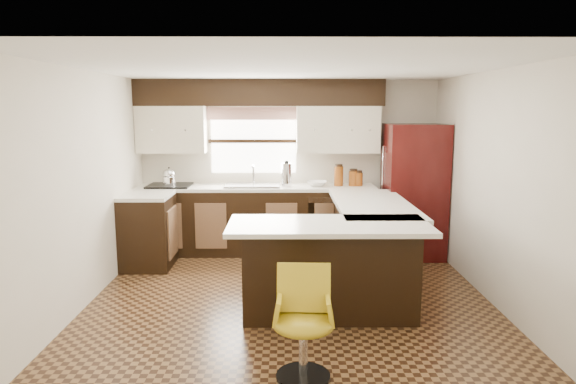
{
  "coord_description": "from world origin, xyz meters",
  "views": [
    {
      "loc": [
        -0.06,
        -5.13,
        2.01
      ],
      "look_at": [
        -0.02,
        0.45,
        1.1
      ],
      "focal_mm": 32.0,
      "sensor_mm": 36.0,
      "label": 1
    }
  ],
  "objects_px": {
    "refrigerator": "(413,191)",
    "bar_chair": "(303,325)",
    "peninsula_long": "(367,244)",
    "peninsula_return": "(329,271)"
  },
  "relations": [
    {
      "from": "refrigerator",
      "to": "bar_chair",
      "type": "xyz_separation_m",
      "value": [
        -1.61,
        -3.27,
        -0.48
      ]
    },
    {
      "from": "bar_chair",
      "to": "peninsula_long",
      "type": "bearing_deg",
      "value": 71.66
    },
    {
      "from": "peninsula_long",
      "to": "bar_chair",
      "type": "distance_m",
      "value": 2.32
    },
    {
      "from": "peninsula_long",
      "to": "peninsula_return",
      "type": "relative_size",
      "value": 1.18
    },
    {
      "from": "peninsula_long",
      "to": "peninsula_return",
      "type": "height_order",
      "value": "same"
    },
    {
      "from": "peninsula_return",
      "to": "peninsula_long",
      "type": "bearing_deg",
      "value": 61.7
    },
    {
      "from": "peninsula_long",
      "to": "bar_chair",
      "type": "height_order",
      "value": "peninsula_long"
    },
    {
      "from": "refrigerator",
      "to": "bar_chair",
      "type": "bearing_deg",
      "value": -116.26
    },
    {
      "from": "peninsula_return",
      "to": "refrigerator",
      "type": "xyz_separation_m",
      "value": [
        1.32,
        2.08,
        0.45
      ]
    },
    {
      "from": "peninsula_long",
      "to": "bar_chair",
      "type": "xyz_separation_m",
      "value": [
        -0.82,
        -2.17,
        -0.03
      ]
    }
  ]
}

